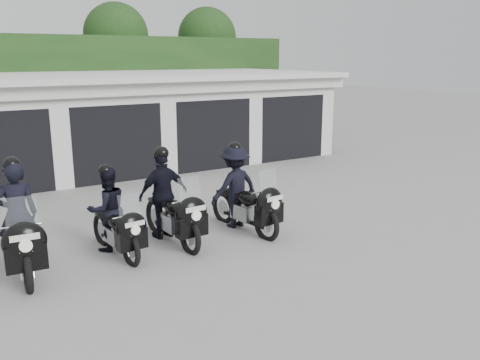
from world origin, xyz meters
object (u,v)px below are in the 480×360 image
police_bike_a (20,228)px  police_bike_d (240,191)px  police_bike_b (112,215)px  police_bike_c (168,200)px

police_bike_a → police_bike_d: (4.26, -0.02, 0.01)m
police_bike_b → police_bike_a: bearing=177.3°
police_bike_c → police_bike_d: bearing=-9.0°
police_bike_a → police_bike_b: bearing=6.9°
police_bike_a → police_bike_b: 1.57m
police_bike_b → police_bike_c: bearing=-2.4°
police_bike_b → police_bike_c: 1.14m
police_bike_b → police_bike_d: police_bike_d is taller
police_bike_c → police_bike_d: (1.55, -0.16, -0.00)m
police_bike_b → police_bike_c: police_bike_c is taller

